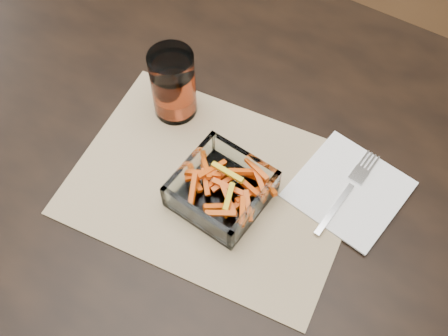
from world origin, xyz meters
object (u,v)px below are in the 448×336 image
Objects in this scene: dining_table at (167,145)px; glass_bowl at (221,190)px; tumbler at (173,86)px; fork at (349,189)px.

glass_bowl reaches higher than dining_table.
tumbler is 0.72× the size of fork.
dining_table is 0.36m from fork.
fork is (0.34, 0.03, 0.10)m from dining_table.
tumbler is 0.34m from fork.
tumbler reaches higher than glass_bowl.
fork is at bearing 0.70° from tumbler.
tumbler is at bearing 70.88° from dining_table.
fork is (0.17, 0.12, -0.02)m from glass_bowl.
tumbler is (-0.16, 0.11, 0.04)m from glass_bowl.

